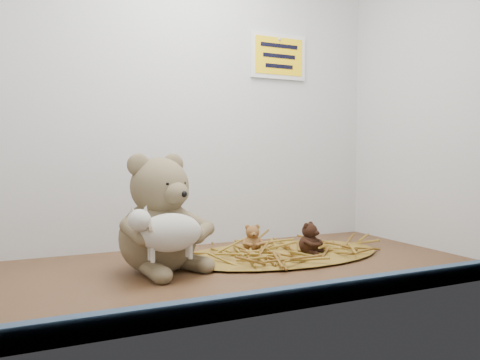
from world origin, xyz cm
name	(u,v)px	position (x,y,z in cm)	size (l,w,h in cm)	color
alcove_shell	(209,72)	(0.00, 9.00, 45.00)	(120.40, 60.20, 90.40)	#3F2615
front_rail	(291,298)	(0.00, -28.80, 1.80)	(119.28, 2.20, 3.60)	#354965
straw_bed	(280,254)	(18.60, 7.53, 0.53)	(54.79, 31.81, 1.06)	brown
main_teddy	(158,212)	(-13.41, 5.24, 12.90)	(20.81, 21.96, 25.80)	brown
toy_lamb	(170,233)	(-13.41, -4.01, 9.84)	(16.90, 10.31, 10.92)	beige
mini_teddy_tan	(252,237)	(12.48, 11.14, 4.57)	(5.67, 5.98, 7.03)	brown
mini_teddy_brown	(309,237)	(24.73, 3.92, 4.99)	(6.33, 6.69, 7.86)	black
wall_sign	(278,56)	(30.00, 29.40, 55.00)	(16.00, 1.20, 11.00)	yellow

